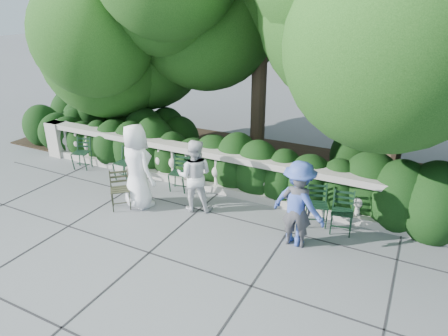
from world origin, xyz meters
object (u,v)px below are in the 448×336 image
at_px(chair_e, 339,236).
at_px(person_woman_grey, 297,209).
at_px(chair_d, 316,228).
at_px(person_older_blue, 298,204).
at_px(chair_c, 177,193).
at_px(chair_weathered, 122,211).
at_px(person_businessman, 137,167).
at_px(chair_a, 81,170).
at_px(chair_b, 122,181).
at_px(person_casual_man, 195,176).

xyz_separation_m(chair_e, person_woman_grey, (-0.69, -0.67, 0.74)).
height_order(chair_d, person_older_blue, person_older_blue).
bearing_deg(chair_d, chair_c, 158.29).
bearing_deg(person_woman_grey, chair_c, -20.06).
relative_size(chair_weathered, person_businessman, 0.45).
height_order(chair_c, person_older_blue, person_older_blue).
distance_m(chair_e, person_woman_grey, 1.21).
height_order(chair_c, chair_weathered, same).
bearing_deg(person_older_blue, person_woman_grey, 111.04).
bearing_deg(person_older_blue, chair_c, 2.09).
relative_size(chair_a, chair_b, 1.00).
height_order(chair_b, person_woman_grey, person_woman_grey).
relative_size(person_woman_grey, person_older_blue, 0.91).
xyz_separation_m(chair_weathered, person_businessman, (0.18, 0.39, 0.93)).
bearing_deg(person_businessman, chair_b, -14.97).
distance_m(person_businessman, person_woman_grey, 3.52).
bearing_deg(chair_b, chair_c, 3.11).
height_order(person_woman_grey, person_casual_man, person_casual_man).
bearing_deg(person_businessman, person_woman_grey, -160.21).
xyz_separation_m(chair_e, person_businessman, (-4.20, -0.75, 0.93)).
relative_size(chair_e, chair_weathered, 1.00).
distance_m(chair_c, person_older_blue, 3.30).
bearing_deg(person_businessman, chair_d, -149.12).
bearing_deg(chair_a, chair_c, -15.10).
relative_size(person_woman_grey, person_casual_man, 0.94).
bearing_deg(chair_e, chair_d, 162.23).
relative_size(person_businessman, person_casual_man, 1.18).
height_order(chair_e, person_casual_man, person_casual_man).
xyz_separation_m(person_businessman, person_casual_man, (1.17, 0.42, -0.14)).
xyz_separation_m(chair_b, person_businessman, (1.20, -0.80, 0.93)).
bearing_deg(chair_d, chair_e, -28.75).
distance_m(chair_a, chair_d, 6.37).
height_order(chair_c, person_businessman, person_businessman).
relative_size(chair_a, person_casual_man, 0.53).
distance_m(chair_c, chair_d, 3.33).
relative_size(chair_e, person_businessman, 0.45).
xyz_separation_m(chair_a, chair_c, (3.04, 0.04, 0.00)).
bearing_deg(person_casual_man, person_woman_grey, 151.09).
height_order(chair_weathered, person_woman_grey, person_woman_grey).
xyz_separation_m(person_woman_grey, person_older_blue, (-0.01, 0.08, 0.07)).
height_order(chair_a, chair_weathered, same).
bearing_deg(person_casual_man, chair_a, -27.19).
xyz_separation_m(chair_b, chair_e, (5.40, -0.05, 0.00)).
height_order(chair_b, person_older_blue, person_older_blue).
bearing_deg(person_casual_man, chair_c, -51.97).
bearing_deg(person_casual_man, person_older_blue, 153.02).
relative_size(chair_a, chair_d, 1.00).
bearing_deg(chair_weathered, chair_b, 88.73).
bearing_deg(person_woman_grey, chair_a, -12.61).
xyz_separation_m(chair_c, person_businessman, (-0.39, -0.89, 0.93)).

